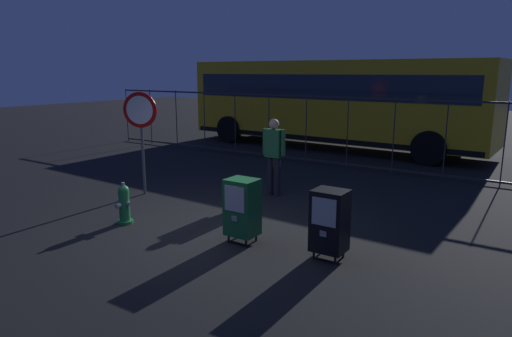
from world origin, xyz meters
The scene contains 8 objects.
ground_plane centered at (0.00, 0.00, 0.00)m, with size 60.00×60.00×0.00m, color black.
fire_hydrant centered at (-1.40, -0.47, 0.35)m, with size 0.33×0.32×0.75m.
newspaper_box_primary centered at (2.30, 0.11, 0.57)m, with size 0.48×0.42×1.02m.
newspaper_box_secondary centered at (0.87, -0.05, 0.57)m, with size 0.48×0.42×1.02m.
stop_sign centered at (-2.60, 1.10, 1.60)m, with size 0.71×0.31×2.23m.
pedestrian centered at (-0.17, 2.59, 0.95)m, with size 0.55×0.22×1.67m.
fence_barrier centered at (0.00, 6.21, 1.02)m, with size 18.03×0.04×2.00m.
bus_near centered at (-1.80, 9.21, 1.71)m, with size 10.58×3.07×3.00m.
Camera 1 is at (4.87, -5.65, 2.66)m, focal length 32.08 mm.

